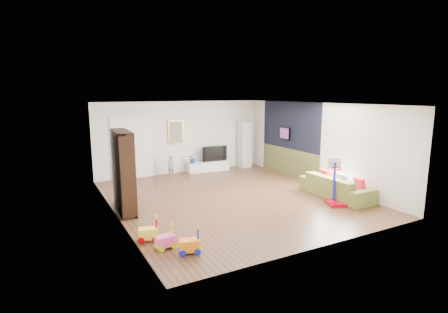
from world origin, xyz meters
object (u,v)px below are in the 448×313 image
bookshelf (123,172)px  media_console (208,166)px  sofa (336,187)px  basketball_hoop (336,182)px

bookshelf → media_console: bearing=42.6°
media_console → sofa: bearing=-66.7°
media_console → bookshelf: bearing=-137.4°
media_console → basketball_hoop: size_ratio=1.29×
media_console → bookshelf: size_ratio=0.79×
media_console → basketball_hoop: (1.23, -5.41, 0.45)m
bookshelf → basketball_hoop: bookshelf is taller
media_console → bookshelf: bookshelf is taller
basketball_hoop → sofa: bearing=65.8°
bookshelf → basketball_hoop: size_ratio=1.62×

